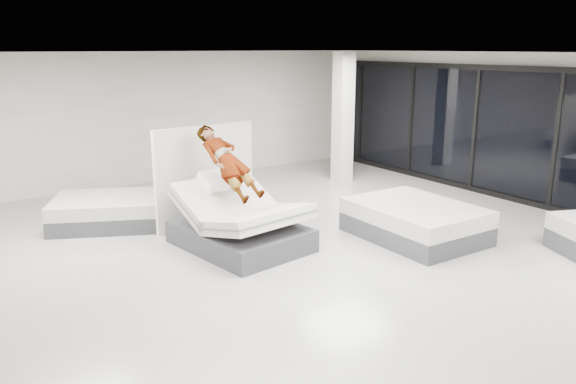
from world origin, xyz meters
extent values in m
plane|color=#BBB9B0|center=(0.00, 0.00, 0.00)|extent=(14.00, 14.00, 0.00)
plane|color=#262629|center=(0.00, 0.00, 3.20)|extent=(14.00, 14.00, 0.00)
cube|color=beige|center=(0.00, 7.00, 1.60)|extent=(12.00, 0.04, 3.20)
cube|color=beige|center=(6.00, 0.00, 1.60)|extent=(0.04, 14.00, 3.20)
cube|color=#3D3D42|center=(-0.53, 1.62, 0.19)|extent=(1.93, 2.38, 0.38)
cube|color=silver|center=(-0.60, 2.04, 0.74)|extent=(1.76, 1.30, 0.72)
cube|color=slate|center=(-0.60, 2.04, 0.74)|extent=(1.77, 1.22, 0.55)
cube|color=silver|center=(-0.46, 1.13, 0.61)|extent=(1.77, 1.34, 0.46)
cube|color=slate|center=(-0.46, 1.13, 0.61)|extent=(1.79, 1.32, 0.26)
cube|color=white|center=(-0.63, 2.23, 1.06)|extent=(0.66, 0.54, 0.34)
imported|color=slate|center=(-0.58, 1.92, 1.26)|extent=(0.81, 1.43, 1.57)
cube|color=black|center=(-0.31, 1.61, 1.06)|extent=(0.07, 0.15, 0.08)
cube|color=silver|center=(-0.46, 3.06, 0.95)|extent=(2.09, 0.33, 1.91)
cube|color=#3D3D42|center=(2.28, 0.32, 0.17)|extent=(1.69, 2.24, 0.33)
cube|color=silver|center=(2.28, 0.32, 0.47)|extent=(1.69, 2.24, 0.28)
cube|color=#3D3D42|center=(-2.03, 4.11, 0.15)|extent=(2.42, 2.18, 0.30)
cube|color=silver|center=(-2.03, 4.11, 0.42)|extent=(2.42, 2.18, 0.25)
cube|color=silver|center=(4.00, 4.50, 1.60)|extent=(0.40, 0.40, 3.20)
cube|color=#1B202E|center=(5.90, 0.00, 1.45)|extent=(0.06, 13.40, 2.80)
cube|color=black|center=(5.90, 0.00, 0.06)|extent=(0.12, 13.40, 0.12)
cube|color=black|center=(5.90, 0.00, 2.86)|extent=(0.12, 13.40, 0.12)
cube|color=black|center=(5.90, 0.00, 1.45)|extent=(0.09, 0.08, 2.80)
cube|color=black|center=(5.90, 2.00, 1.45)|extent=(0.09, 0.08, 2.80)
cube|color=black|center=(5.90, 4.00, 1.45)|extent=(0.09, 0.08, 2.80)
cube|color=black|center=(5.90, 6.00, 1.45)|extent=(0.09, 0.08, 2.80)
camera|label=1|loc=(-4.87, -6.32, 3.30)|focal=35.00mm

